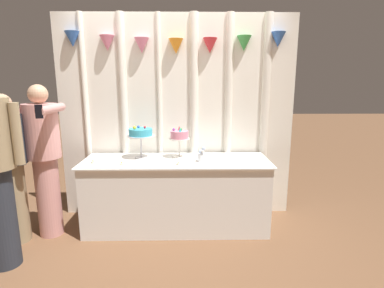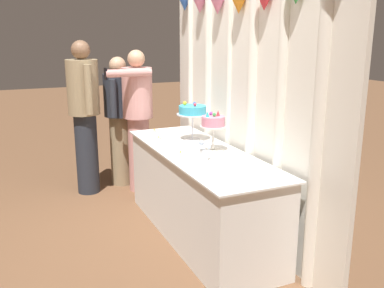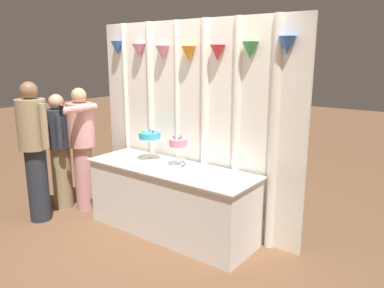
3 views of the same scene
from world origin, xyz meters
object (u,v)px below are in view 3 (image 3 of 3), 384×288
Objects in this scene: flower_vase at (184,167)px; tealight_near_left at (123,162)px; cake_display_nearright at (178,145)px; guest_man_dark_suit at (60,148)px; cake_table at (170,200)px; tealight_far_left at (109,156)px; guest_man_pink_jacket at (34,147)px; cake_display_nearleft at (150,137)px; guest_girl_blue_dress at (82,144)px; tealight_near_right at (160,171)px.

flower_vase is 3.72× the size of tealight_near_left.
cake_display_nearright is 0.23× the size of guest_man_dark_suit.
cake_display_nearright reaches higher than tealight_near_left.
cake_display_nearright reaches higher than cake_table.
tealight_far_left is 0.03× the size of guest_man_dark_suit.
guest_man_pink_jacket is at bearing -137.81° from tealight_far_left.
guest_man_pink_jacket is at bearing -155.08° from cake_table.
flower_vase is at bearing -15.99° from cake_display_nearleft.
cake_display_nearleft is 7.82× the size of tealight_near_left.
guest_man_dark_suit is at bearing -170.42° from cake_table.
cake_display_nearright is at bearing 140.36° from flower_vase.
guest_girl_blue_dress is at bearing -177.86° from flower_vase.
flower_vase is at bearing 5.68° from guest_man_dark_suit.
tealight_near_right is 1.70m from guest_man_dark_suit.
tealight_near_left is (-0.83, -0.10, -0.06)m from flower_vase.
cake_display_nearleft is 1.35m from guest_man_dark_suit.
cake_display_nearright is 0.22× the size of guest_girl_blue_dress.
flower_vase is 1.92m from guest_man_pink_jacket.
guest_man_dark_suit is at bearing -174.99° from tealight_near_left.
guest_man_dark_suit is (-1.11, -0.10, 0.02)m from tealight_near_left.
tealight_near_left is (0.32, -0.07, -0.00)m from tealight_far_left.
guest_man_dark_suit reaches higher than flower_vase.
guest_man_pink_jacket is (-1.14, -0.82, -0.13)m from cake_display_nearleft.
cake_table is 11.51× the size of flower_vase.
guest_girl_blue_dress reaches higher than guest_man_dark_suit.
tealight_near_left is 0.03× the size of guest_girl_blue_dress.
flower_vase is at bearing -18.01° from cake_table.
guest_girl_blue_dress is 0.33m from guest_man_dark_suit.
flower_vase is at bearing 1.49° from tealight_far_left.
cake_display_nearleft is (-0.40, 0.10, 0.68)m from cake_table.
cake_display_nearright is (0.04, 0.11, 0.64)m from cake_table.
guest_man_pink_jacket is (-0.66, -0.59, 0.14)m from tealight_far_left.
guest_girl_blue_dress reaches higher than cake_display_nearright.
cake_display_nearleft reaches higher than cake_display_nearright.
cake_display_nearright is at bearing 12.81° from guest_man_dark_suit.
cake_table is at bearing 9.58° from guest_man_dark_suit.
guest_man_pink_jacket reaches higher than flower_vase.
cake_display_nearright is 1.78m from guest_man_pink_jacket.
guest_girl_blue_dress is (-1.41, -0.26, -0.15)m from cake_display_nearright.
guest_man_dark_suit is 0.89× the size of guest_man_pink_jacket.
cake_display_nearright is at bearing 0.37° from cake_display_nearleft.
guest_girl_blue_dress is 0.59m from guest_man_pink_jacket.
cake_display_nearright is 7.46× the size of tealight_near_left.
tealight_far_left is (-0.48, -0.22, -0.27)m from cake_display_nearleft.
cake_display_nearleft is at bearing 16.86° from guest_man_dark_suit.
cake_display_nearleft is at bearing 60.47° from tealight_near_left.
tealight_far_left is 1.13× the size of tealight_near_right.
tealight_near_left is 0.59m from tealight_near_right.
guest_man_dark_suit is (-1.71, -0.39, -0.21)m from cake_display_nearright.
cake_display_nearleft is at bearing 164.01° from flower_vase.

